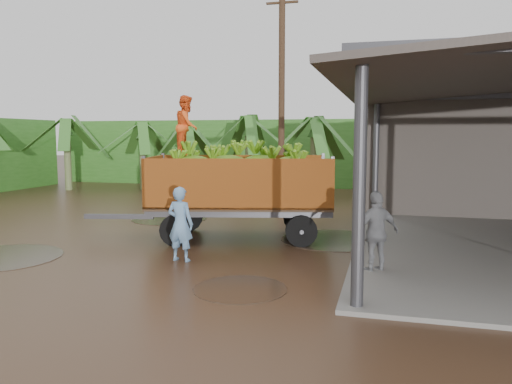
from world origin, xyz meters
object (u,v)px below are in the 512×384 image
banana_trailer (239,185)px  man_blue (180,224)px  utility_pole (282,97)px  man_grey (377,233)px

banana_trailer → man_blue: size_ratio=4.05×
banana_trailer → utility_pole: size_ratio=0.81×
banana_trailer → utility_pole: 6.59m
banana_trailer → utility_pole: utility_pole is taller
banana_trailer → man_grey: bearing=-49.3°
man_blue → man_grey: man_grey is taller
man_grey → utility_pole: bearing=-100.8°
man_grey → utility_pole: size_ratio=0.20×
man_blue → man_grey: (4.17, 0.04, 0.01)m
utility_pole → banana_trailer: bearing=-88.7°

